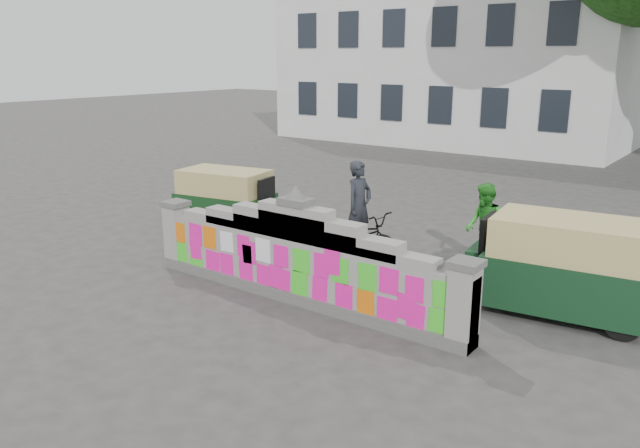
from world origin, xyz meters
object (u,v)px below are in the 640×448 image
object	(u,v)px
rickshaw_right	(561,265)
cyclist_bike	(359,235)
cyclist_rider	(359,218)
rickshaw_left	(228,199)
pedestrian	(484,226)

from	to	relation	value
rickshaw_right	cyclist_bike	bearing A→B (deg)	-11.60
cyclist_bike	cyclist_rider	bearing A→B (deg)	95.70
rickshaw_right	rickshaw_left	bearing A→B (deg)	-10.02
rickshaw_left	rickshaw_right	bearing A→B (deg)	-13.66
rickshaw_right	pedestrian	bearing A→B (deg)	-43.89
pedestrian	rickshaw_right	distance (m)	2.37
cyclist_bike	rickshaw_left	distance (m)	3.82
cyclist_rider	rickshaw_left	world-z (taller)	cyclist_rider
cyclist_bike	cyclist_rider	world-z (taller)	cyclist_rider
cyclist_rider	rickshaw_right	world-z (taller)	cyclist_rider
cyclist_rider	pedestrian	distance (m)	2.45
rickshaw_left	cyclist_bike	bearing A→B (deg)	-11.95
cyclist_rider	rickshaw_left	xyz separation A→B (m)	(-3.81, 0.10, -0.15)
pedestrian	rickshaw_left	distance (m)	6.09
cyclist_bike	cyclist_rider	size ratio (longest dim) A/B	1.12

